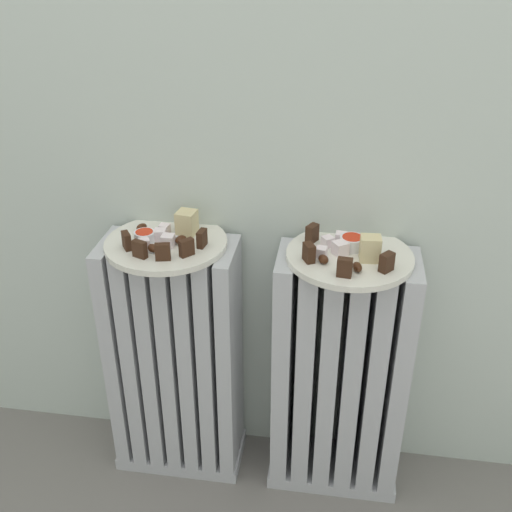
# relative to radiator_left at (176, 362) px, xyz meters

# --- Properties ---
(radiator_left) EXTENTS (0.29, 0.15, 0.58)m
(radiator_left) POSITION_rel_radiator_left_xyz_m (0.00, 0.00, 0.00)
(radiator_left) COLOR #B2B2B7
(radiator_left) RESTS_ON ground_plane
(radiator_right) EXTENTS (0.29, 0.15, 0.58)m
(radiator_right) POSITION_rel_radiator_left_xyz_m (0.36, 0.00, -0.00)
(radiator_right) COLOR #B2B2B7
(radiator_right) RESTS_ON ground_plane
(plate_left) EXTENTS (0.25, 0.25, 0.01)m
(plate_left) POSITION_rel_radiator_left_xyz_m (-0.00, 0.00, 0.30)
(plate_left) COLOR silver
(plate_left) RESTS_ON radiator_left
(plate_right) EXTENTS (0.25, 0.25, 0.01)m
(plate_right) POSITION_rel_radiator_left_xyz_m (0.36, 0.00, 0.30)
(plate_right) COLOR silver
(plate_right) RESTS_ON radiator_right
(dark_cake_slice_left_0) EXTENTS (0.03, 0.03, 0.03)m
(dark_cake_slice_left_0) POSITION_rel_radiator_left_xyz_m (-0.06, -0.04, 0.32)
(dark_cake_slice_left_0) COLOR #382114
(dark_cake_slice_left_0) RESTS_ON plate_left
(dark_cake_slice_left_1) EXTENTS (0.03, 0.02, 0.03)m
(dark_cake_slice_left_1) POSITION_rel_radiator_left_xyz_m (-0.03, -0.07, 0.32)
(dark_cake_slice_left_1) COLOR #382114
(dark_cake_slice_left_1) RESTS_ON plate_left
(dark_cake_slice_left_2) EXTENTS (0.03, 0.02, 0.03)m
(dark_cake_slice_left_2) POSITION_rel_radiator_left_xyz_m (0.02, -0.08, 0.32)
(dark_cake_slice_left_2) COLOR #382114
(dark_cake_slice_left_2) RESTS_ON plate_left
(dark_cake_slice_left_3) EXTENTS (0.03, 0.03, 0.03)m
(dark_cake_slice_left_3) POSITION_rel_radiator_left_xyz_m (0.06, -0.05, 0.32)
(dark_cake_slice_left_3) COLOR #382114
(dark_cake_slice_left_3) RESTS_ON plate_left
(dark_cake_slice_left_4) EXTENTS (0.02, 0.03, 0.03)m
(dark_cake_slice_left_4) POSITION_rel_radiator_left_xyz_m (0.08, -0.01, 0.32)
(dark_cake_slice_left_4) COLOR #382114
(dark_cake_slice_left_4) RESTS_ON plate_left
(marble_cake_slice_left_0) EXTENTS (0.04, 0.04, 0.05)m
(marble_cake_slice_left_0) POSITION_rel_radiator_left_xyz_m (0.03, 0.04, 0.33)
(marble_cake_slice_left_0) COLOR beige
(marble_cake_slice_left_0) RESTS_ON plate_left
(turkish_delight_left_0) EXTENTS (0.02, 0.02, 0.02)m
(turkish_delight_left_0) POSITION_rel_radiator_left_xyz_m (0.01, -0.02, 0.32)
(turkish_delight_left_0) COLOR white
(turkish_delight_left_0) RESTS_ON plate_left
(turkish_delight_left_1) EXTENTS (0.02, 0.02, 0.02)m
(turkish_delight_left_1) POSITION_rel_radiator_left_xyz_m (-0.01, 0.03, 0.32)
(turkish_delight_left_1) COLOR white
(turkish_delight_left_1) RESTS_ON plate_left
(turkish_delight_left_2) EXTENTS (0.03, 0.03, 0.02)m
(turkish_delight_left_2) POSITION_rel_radiator_left_xyz_m (-0.03, -0.04, 0.32)
(turkish_delight_left_2) COLOR white
(turkish_delight_left_2) RESTS_ON plate_left
(turkish_delight_left_3) EXTENTS (0.03, 0.03, 0.02)m
(turkish_delight_left_3) POSITION_rel_radiator_left_xyz_m (-0.01, 0.00, 0.32)
(turkish_delight_left_3) COLOR white
(turkish_delight_left_3) RESTS_ON plate_left
(medjool_date_left_0) EXTENTS (0.02, 0.02, 0.02)m
(medjool_date_left_0) POSITION_rel_radiator_left_xyz_m (0.01, 0.06, 0.31)
(medjool_date_left_0) COLOR #3D1E0F
(medjool_date_left_0) RESTS_ON plate_left
(medjool_date_left_1) EXTENTS (0.03, 0.03, 0.02)m
(medjool_date_left_1) POSITION_rel_radiator_left_xyz_m (0.03, -0.01, 0.31)
(medjool_date_left_1) COLOR #3D1E0F
(medjool_date_left_1) RESTS_ON plate_left
(medjool_date_left_2) EXTENTS (0.03, 0.03, 0.02)m
(medjool_date_left_2) POSITION_rel_radiator_left_xyz_m (-0.06, 0.04, 0.31)
(medjool_date_left_2) COLOR #3D1E0F
(medjool_date_left_2) RESTS_ON plate_left
(medjool_date_left_3) EXTENTS (0.03, 0.03, 0.01)m
(medjool_date_left_3) POSITION_rel_radiator_left_xyz_m (-0.01, -0.05, 0.31)
(medjool_date_left_3) COLOR #3D1E0F
(medjool_date_left_3) RESTS_ON plate_left
(jam_bowl_left) EXTENTS (0.04, 0.04, 0.02)m
(jam_bowl_left) POSITION_rel_radiator_left_xyz_m (-0.04, -0.01, 0.32)
(jam_bowl_left) COLOR white
(jam_bowl_left) RESTS_ON plate_left
(dark_cake_slice_right_0) EXTENTS (0.03, 0.03, 0.04)m
(dark_cake_slice_right_0) POSITION_rel_radiator_left_xyz_m (0.29, 0.04, 0.32)
(dark_cake_slice_right_0) COLOR #382114
(dark_cake_slice_right_0) RESTS_ON plate_right
(dark_cake_slice_right_1) EXTENTS (0.03, 0.03, 0.04)m
(dark_cake_slice_right_1) POSITION_rel_radiator_left_xyz_m (0.29, -0.04, 0.32)
(dark_cake_slice_right_1) COLOR #382114
(dark_cake_slice_right_1) RESTS_ON plate_right
(dark_cake_slice_right_2) EXTENTS (0.03, 0.02, 0.04)m
(dark_cake_slice_right_2) POSITION_rel_radiator_left_xyz_m (0.36, -0.09, 0.32)
(dark_cake_slice_right_2) COLOR #382114
(dark_cake_slice_right_2) RESTS_ON plate_right
(dark_cake_slice_right_3) EXTENTS (0.03, 0.03, 0.04)m
(dark_cake_slice_right_3) POSITION_rel_radiator_left_xyz_m (0.43, -0.06, 0.32)
(dark_cake_slice_right_3) COLOR #382114
(dark_cake_slice_right_3) RESTS_ON plate_right
(marble_cake_slice_right_0) EXTENTS (0.04, 0.03, 0.05)m
(marble_cake_slice_right_0) POSITION_rel_radiator_left_xyz_m (0.40, -0.02, 0.33)
(marble_cake_slice_right_0) COLOR beige
(marble_cake_slice_right_0) RESTS_ON plate_right
(turkish_delight_right_0) EXTENTS (0.02, 0.02, 0.02)m
(turkish_delight_right_0) POSITION_rel_radiator_left_xyz_m (0.35, 0.04, 0.32)
(turkish_delight_right_0) COLOR white
(turkish_delight_right_0) RESTS_ON plate_right
(turkish_delight_right_1) EXTENTS (0.04, 0.04, 0.03)m
(turkish_delight_right_1) POSITION_rel_radiator_left_xyz_m (0.35, -0.00, 0.32)
(turkish_delight_right_1) COLOR white
(turkish_delight_right_1) RESTS_ON plate_right
(turkish_delight_right_2) EXTENTS (0.02, 0.02, 0.02)m
(turkish_delight_right_2) POSITION_rel_radiator_left_xyz_m (0.31, -0.02, 0.32)
(turkish_delight_right_2) COLOR white
(turkish_delight_right_2) RESTS_ON plate_right
(turkish_delight_right_3) EXTENTS (0.03, 0.03, 0.02)m
(turkish_delight_right_3) POSITION_rel_radiator_left_xyz_m (0.32, 0.02, 0.32)
(turkish_delight_right_3) COLOR white
(turkish_delight_right_3) RESTS_ON plate_right
(medjool_date_right_0) EXTENTS (0.03, 0.03, 0.02)m
(medjool_date_right_0) POSITION_rel_radiator_left_xyz_m (0.39, 0.05, 0.31)
(medjool_date_right_0) COLOR #3D1E0F
(medjool_date_right_0) RESTS_ON plate_right
(medjool_date_right_1) EXTENTS (0.03, 0.03, 0.02)m
(medjool_date_right_1) POSITION_rel_radiator_left_xyz_m (0.32, -0.04, 0.32)
(medjool_date_right_1) COLOR #3D1E0F
(medjool_date_right_1) RESTS_ON plate_right
(medjool_date_right_2) EXTENTS (0.02, 0.03, 0.02)m
(medjool_date_right_2) POSITION_rel_radiator_left_xyz_m (0.38, -0.06, 0.32)
(medjool_date_right_2) COLOR #3D1E0F
(medjool_date_right_2) RESTS_ON plate_right
(medjool_date_right_3) EXTENTS (0.03, 0.02, 0.02)m
(medjool_date_right_3) POSITION_rel_radiator_left_xyz_m (0.40, 0.02, 0.31)
(medjool_date_right_3) COLOR #3D1E0F
(medjool_date_right_3) RESTS_ON plate_right
(jam_bowl_right) EXTENTS (0.05, 0.05, 0.03)m
(jam_bowl_right) POSITION_rel_radiator_left_xyz_m (0.37, 0.02, 0.32)
(jam_bowl_right) COLOR white
(jam_bowl_right) RESTS_ON plate_right
(fork) EXTENTS (0.05, 0.10, 0.00)m
(fork) POSITION_rel_radiator_left_xyz_m (0.01, -0.00, 0.31)
(fork) COLOR silver
(fork) RESTS_ON plate_left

